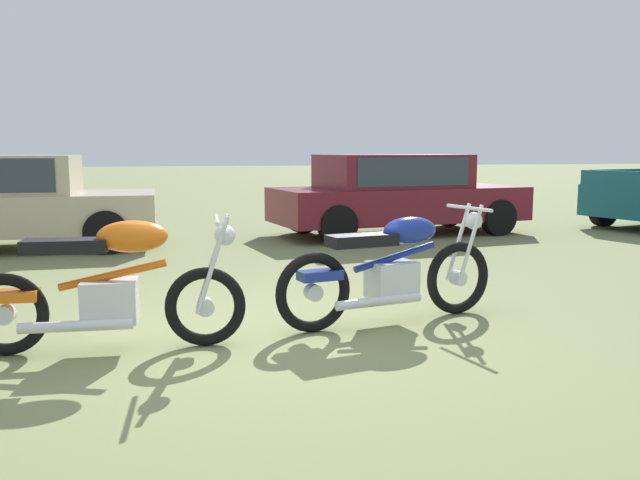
% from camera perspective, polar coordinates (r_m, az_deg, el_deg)
% --- Properties ---
extents(ground_plane, '(120.00, 120.00, 0.00)m').
position_cam_1_polar(ground_plane, '(5.52, -5.48, -8.11)').
color(ground_plane, olive).
extents(motorcycle_orange, '(2.07, 0.64, 1.02)m').
position_cam_1_polar(motorcycle_orange, '(5.20, -17.60, -3.85)').
color(motorcycle_orange, black).
rests_on(motorcycle_orange, ground).
extents(motorcycle_blue, '(2.11, 0.81, 1.02)m').
position_cam_1_polar(motorcycle_blue, '(5.82, 6.25, -2.47)').
color(motorcycle_blue, black).
rests_on(motorcycle_blue, ground).
extents(car_burgundy, '(4.73, 2.41, 1.43)m').
position_cam_1_polar(car_burgundy, '(11.95, 6.57, 4.29)').
color(car_burgundy, maroon).
rests_on(car_burgundy, ground).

